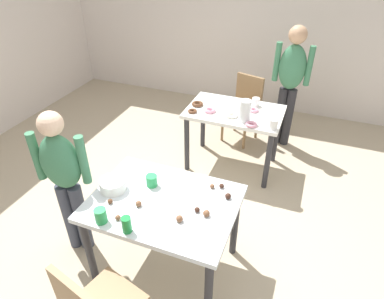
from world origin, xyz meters
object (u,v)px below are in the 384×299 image
Objects in this scene: chair_far_table at (244,105)px; pitcher_far at (245,111)px; person_adult_far at (291,78)px; soda_can at (127,225)px; person_girl_near at (64,175)px; dining_table_far at (234,120)px; mixing_bowl at (113,185)px; dining_table_near at (164,211)px.

chair_far_table is 3.68× the size of pitcher_far.
soda_can is at bearing -104.31° from person_adult_far.
chair_far_table is 0.56× the size of person_adult_far.
chair_far_table is 2.59m from person_girl_near.
pitcher_far reaches higher than chair_far_table.
dining_table_far is 5.16× the size of mixing_bowl.
pitcher_far reaches higher than mixing_bowl.
dining_table_near is 0.80× the size of person_girl_near.
dining_table_far is 1.22× the size of chair_far_table.
mixing_bowl is (-0.42, -0.02, 0.15)m from dining_table_near.
person_girl_near is at bearing 159.19° from soda_can.
dining_table_near is 1.48m from pitcher_far.
dining_table_near is at bearing -91.85° from chair_far_table.
person_adult_far is (0.49, 0.74, 0.30)m from dining_table_far.
chair_far_table is 7.13× the size of soda_can.
chair_far_table reaches higher than dining_table_near.
person_girl_near is at bearing -118.82° from dining_table_far.
dining_table_near is at bearing -93.91° from dining_table_far.
soda_can is (-0.21, -1.99, 0.18)m from dining_table_far.
dining_table_far is at bearing -86.99° from chair_far_table.
dining_table_near is at bearing -104.16° from person_adult_far.
pitcher_far is at bearing -109.40° from person_adult_far.
person_girl_near reaches higher than chair_far_table.
soda_can is at bearing -20.81° from person_girl_near.
dining_table_far is at bearing 84.01° from soda_can.
person_adult_far reaches higher than dining_table_near.
person_girl_near is 5.84× the size of pitcher_far.
person_girl_near is (-0.83, -0.08, 0.17)m from dining_table_near.
soda_can reaches higher than chair_far_table.
chair_far_table is 0.68m from person_adult_far.
mixing_bowl reaches higher than dining_table_near.
dining_table_far is 0.77× the size of person_girl_near.
person_adult_far is 7.55× the size of mixing_bowl.
person_adult_far is 6.56× the size of pitcher_far.
person_adult_far reaches higher than chair_far_table.
person_girl_near is 2.84m from person_adult_far.
chair_far_table is 2.71m from soda_can.
person_girl_near is at bearing -171.97° from mixing_bowl.
dining_table_far is 0.71m from chair_far_table.
pitcher_far is (0.36, 1.79, 0.06)m from soda_can.
mixing_bowl is (-1.02, -2.39, -0.14)m from person_adult_far.
soda_can reaches higher than mixing_bowl.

